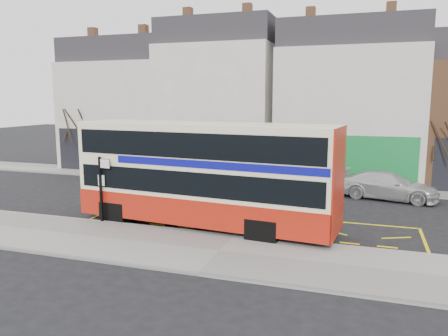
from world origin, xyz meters
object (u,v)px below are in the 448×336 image
(bus_stop_post, at_px, (102,183))
(car_silver, at_px, (150,170))
(double_decker_bus, at_px, (205,173))
(car_grey, at_px, (228,179))
(street_tree_right, at_px, (446,130))
(car_white, at_px, (388,185))
(street_tree_left, at_px, (76,117))

(bus_stop_post, xyz_separation_m, car_silver, (-3.04, 10.13, -1.23))
(bus_stop_post, bearing_deg, double_decker_bus, 18.17)
(bus_stop_post, bearing_deg, car_grey, 76.77)
(double_decker_bus, relative_size, bus_stop_post, 3.99)
(car_grey, height_order, street_tree_right, street_tree_right)
(car_silver, bearing_deg, car_white, -91.74)
(car_grey, bearing_deg, car_silver, 87.95)
(street_tree_left, bearing_deg, bus_stop_post, -49.84)
(double_decker_bus, bearing_deg, bus_stop_post, -161.52)
(car_white, bearing_deg, bus_stop_post, 138.57)
(double_decker_bus, xyz_separation_m, bus_stop_post, (-4.33, -1.00, -0.46))
(car_white, height_order, street_tree_right, street_tree_right)
(street_tree_left, bearing_deg, car_white, -6.96)
(double_decker_bus, xyz_separation_m, car_grey, (-1.45, 7.64, -1.70))
(street_tree_left, bearing_deg, car_silver, -12.77)
(street_tree_left, relative_size, street_tree_right, 1.12)
(car_white, bearing_deg, double_decker_bus, 148.16)
(bus_stop_post, height_order, car_grey, bus_stop_post)
(double_decker_bus, distance_m, car_silver, 11.86)
(bus_stop_post, xyz_separation_m, street_tree_left, (-9.85, 11.68, 2.21))
(bus_stop_post, distance_m, car_white, 14.94)
(car_grey, bearing_deg, street_tree_right, -63.86)
(double_decker_bus, xyz_separation_m, car_white, (7.52, 8.03, -1.57))
(double_decker_bus, distance_m, car_grey, 7.96)
(car_silver, relative_size, street_tree_right, 0.69)
(car_silver, height_order, street_tree_left, street_tree_left)
(double_decker_bus, bearing_deg, car_silver, 134.44)
(car_grey, xyz_separation_m, car_white, (8.97, 0.39, 0.13))
(bus_stop_post, distance_m, street_tree_right, 18.97)
(street_tree_right, bearing_deg, car_white, -139.27)
(car_white, xyz_separation_m, street_tree_right, (3.02, 2.60, 2.87))
(car_silver, distance_m, street_tree_left, 7.79)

